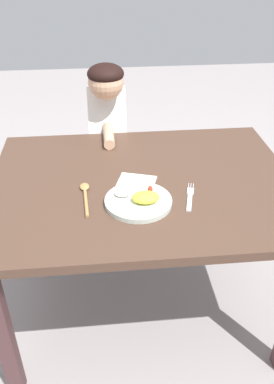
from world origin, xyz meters
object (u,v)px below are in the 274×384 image
(fork, at_px, (190,198))
(person, at_px, (108,149))
(plate, at_px, (139,200))
(spoon, at_px, (85,195))

(fork, relative_size, person, 0.18)
(person, bearing_deg, plate, 96.95)
(plate, distance_m, fork, 0.20)
(plate, xyz_separation_m, fork, (0.19, 0.02, -0.01))
(fork, distance_m, person, 0.79)
(person, bearing_deg, fork, 111.56)
(plate, distance_m, spoon, 0.21)
(spoon, xyz_separation_m, person, (0.11, 0.67, -0.16))
(plate, xyz_separation_m, spoon, (-0.20, 0.07, -0.01))
(fork, bearing_deg, person, 36.19)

